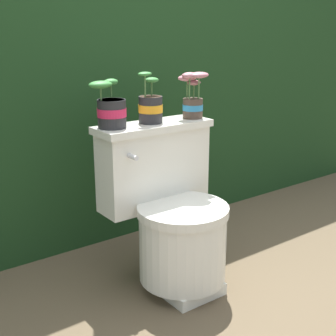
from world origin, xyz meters
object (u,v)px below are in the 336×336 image
at_px(potted_plant_left, 111,109).
at_px(potted_plant_middle, 193,97).
at_px(potted_plant_midleft, 150,106).
at_px(toilet, 171,214).

height_order(potted_plant_left, potted_plant_middle, potted_plant_middle).
bearing_deg(potted_plant_midleft, potted_plant_middle, -5.68).
bearing_deg(toilet, potted_plant_midleft, 92.84).
height_order(toilet, potted_plant_midleft, potted_plant_midleft).
bearing_deg(potted_plant_left, potted_plant_midleft, -2.85).
xyz_separation_m(toilet, potted_plant_middle, (0.21, 0.12, 0.47)).
bearing_deg(toilet, potted_plant_middle, 30.09).
height_order(toilet, potted_plant_left, potted_plant_left).
bearing_deg(potted_plant_left, toilet, -37.75).
xyz_separation_m(potted_plant_midleft, potted_plant_middle, (0.21, -0.02, 0.02)).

